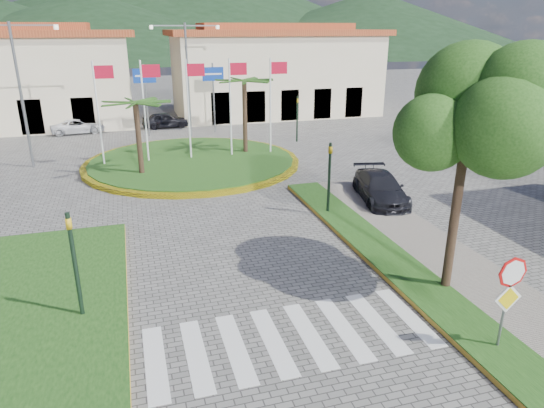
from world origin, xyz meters
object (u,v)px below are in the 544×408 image
object	(u,v)px
deciduous_tree	(468,124)
car_dark_b	(233,112)
white_van	(78,126)
car_dark_a	(165,120)
roundabout_island	(193,161)
car_side_right	(380,188)
stop_sign	(509,289)

from	to	relation	value
deciduous_tree	car_dark_b	bearing A→B (deg)	89.78
white_van	car_dark_a	distance (m)	6.62
roundabout_island	car_side_right	bearing A→B (deg)	-50.53
car_dark_b	white_van	bearing A→B (deg)	105.55
roundabout_island	deciduous_tree	size ratio (longest dim) A/B	1.87
roundabout_island	white_van	xyz separation A→B (m)	(-7.16, 11.52, 0.38)
white_van	car_side_right	xyz separation A→B (m)	(14.65, -20.62, 0.11)
white_van	car_dark_b	xyz separation A→B (m)	(12.77, 3.00, 0.00)
car_dark_a	car_dark_b	distance (m)	6.72
deciduous_tree	car_dark_b	size ratio (longest dim) A/B	2.03
roundabout_island	car_dark_b	size ratio (longest dim) A/B	3.78
roundabout_island	stop_sign	bearing A→B (deg)	-76.27
car_dark_a	deciduous_tree	bearing A→B (deg)	-172.55
stop_sign	car_dark_a	size ratio (longest dim) A/B	0.72
white_van	car_side_right	bearing A→B (deg)	-150.40
deciduous_tree	car_dark_b	distance (m)	31.85
roundabout_island	stop_sign	xyz separation A→B (m)	(4.90, -20.04, 1.62)
deciduous_tree	white_van	size ratio (longest dim) A/B	1.71
car_dark_a	car_dark_b	bearing A→B (deg)	-70.71
car_dark_a	roundabout_island	bearing A→B (deg)	178.24
stop_sign	deciduous_tree	size ratio (longest dim) A/B	0.39
stop_sign	car_side_right	bearing A→B (deg)	76.62
deciduous_tree	stop_sign	bearing A→B (deg)	-101.18
roundabout_island	white_van	distance (m)	13.57
stop_sign	car_dark_a	world-z (taller)	stop_sign
stop_sign	deciduous_tree	bearing A→B (deg)	78.82
deciduous_tree	car_dark_a	xyz separation A→B (m)	(-6.04, 28.82, -4.55)
deciduous_tree	white_van	bearing A→B (deg)	113.93
stop_sign	car_side_right	size ratio (longest dim) A/B	0.58
car_side_right	white_van	bearing A→B (deg)	137.78
roundabout_island	deciduous_tree	distance (m)	18.55
deciduous_tree	car_side_right	xyz separation A→B (m)	(2.00, 7.90, -4.51)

